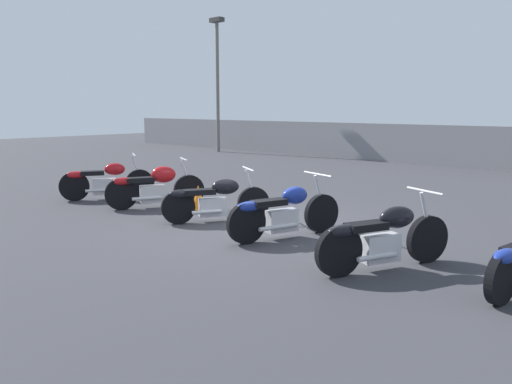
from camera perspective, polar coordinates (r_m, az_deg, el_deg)
The scene contains 9 objects.
ground_plane at distance 9.03m, azimuth 0.50°, elevation -3.98°, with size 60.00×60.00×0.00m, color #38383D.
fence_back at distance 18.94m, azimuth 24.58°, elevation 4.60°, with size 40.00×0.04×1.50m.
light_pole_left at distance 24.43m, azimuth -4.43°, elevation 13.50°, with size 0.70×0.35×6.27m.
motorcycle_slot_0 at distance 12.16m, azimuth -16.85°, elevation 1.22°, with size 1.19×1.93×1.04m.
motorcycle_slot_1 at distance 10.87m, azimuth -11.53°, elevation 0.65°, with size 1.07×1.94×1.04m.
motorcycle_slot_2 at distance 9.38m, azimuth -4.81°, elevation -0.87°, with size 1.18×1.85×0.99m.
motorcycle_slot_3 at distance 8.17m, azimuth 3.13°, elevation -2.33°, with size 0.90×2.08×1.03m.
motorcycle_slot_4 at distance 6.78m, azimuth 14.31°, elevation -5.05°, with size 1.01×2.00×1.03m.
traffic_cone_near at distance 10.39m, azimuth -6.60°, elevation -0.69°, with size 0.34×0.34×0.55m.
Camera 1 is at (5.90, -6.49, 2.12)m, focal length 35.00 mm.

